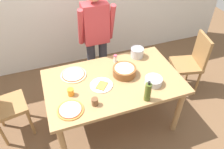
% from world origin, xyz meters
% --- Properties ---
extents(ground, '(8.00, 8.00, 0.00)m').
position_xyz_m(ground, '(0.00, 0.00, 0.00)').
color(ground, brown).
extents(dining_table, '(1.60, 0.96, 0.76)m').
position_xyz_m(dining_table, '(0.00, 0.00, 0.67)').
color(dining_table, '#A37A4C').
rests_on(dining_table, ground).
extents(person_cook, '(0.49, 0.25, 1.62)m').
position_xyz_m(person_cook, '(0.02, 0.76, 0.94)').
color(person_cook, '#2D2D38').
rests_on(person_cook, ground).
extents(chair_wooden_left, '(0.46, 0.46, 0.95)m').
position_xyz_m(chair_wooden_left, '(-1.32, 0.27, 0.54)').
color(chair_wooden_left, olive).
rests_on(chair_wooden_left, ground).
extents(chair_wooden_right, '(0.48, 0.48, 0.95)m').
position_xyz_m(chair_wooden_right, '(1.32, 0.24, 0.54)').
color(chair_wooden_right, olive).
rests_on(chair_wooden_right, ground).
extents(pizza_raw_on_board, '(0.31, 0.31, 0.02)m').
position_xyz_m(pizza_raw_on_board, '(-0.42, 0.25, 0.77)').
color(pizza_raw_on_board, beige).
rests_on(pizza_raw_on_board, dining_table).
extents(pizza_cooked_on_tray, '(0.27, 0.27, 0.02)m').
position_xyz_m(pizza_cooked_on_tray, '(-0.57, -0.28, 0.77)').
color(pizza_cooked_on_tray, '#C67A33').
rests_on(pizza_cooked_on_tray, dining_table).
extents(plate_with_slice, '(0.26, 0.26, 0.02)m').
position_xyz_m(plate_with_slice, '(-0.16, -0.04, 0.77)').
color(plate_with_slice, white).
rests_on(plate_with_slice, dining_table).
extents(popcorn_bowl, '(0.28, 0.28, 0.11)m').
position_xyz_m(popcorn_bowl, '(0.16, 0.06, 0.82)').
color(popcorn_bowl, brown).
rests_on(popcorn_bowl, dining_table).
extents(mixing_bowl_steel, '(0.20, 0.20, 0.08)m').
position_xyz_m(mixing_bowl_steel, '(0.41, -0.21, 0.80)').
color(mixing_bowl_steel, '#B7B7BC').
rests_on(mixing_bowl_steel, dining_table).
extents(olive_oil_bottle, '(0.07, 0.07, 0.26)m').
position_xyz_m(olive_oil_bottle, '(0.23, -0.40, 0.87)').
color(olive_oil_bottle, '#47561E').
rests_on(olive_oil_bottle, dining_table).
extents(steel_pot, '(0.17, 0.17, 0.13)m').
position_xyz_m(steel_pot, '(0.46, 0.34, 0.83)').
color(steel_pot, '#B7B7BC').
rests_on(steel_pot, dining_table).
extents(cup_orange, '(0.07, 0.07, 0.08)m').
position_xyz_m(cup_orange, '(-0.52, -0.07, 0.80)').
color(cup_orange, orange).
rests_on(cup_orange, dining_table).
extents(cup_small_brown, '(0.07, 0.07, 0.08)m').
position_xyz_m(cup_small_brown, '(-0.31, -0.29, 0.80)').
color(cup_small_brown, brown).
rests_on(cup_small_brown, dining_table).
extents(salt_shaker, '(0.04, 0.04, 0.11)m').
position_xyz_m(salt_shaker, '(0.14, 0.33, 0.81)').
color(salt_shaker, white).
rests_on(salt_shaker, dining_table).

